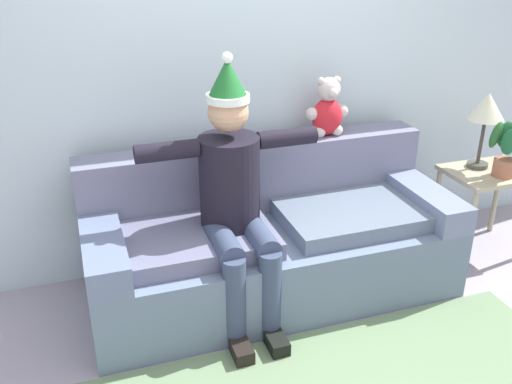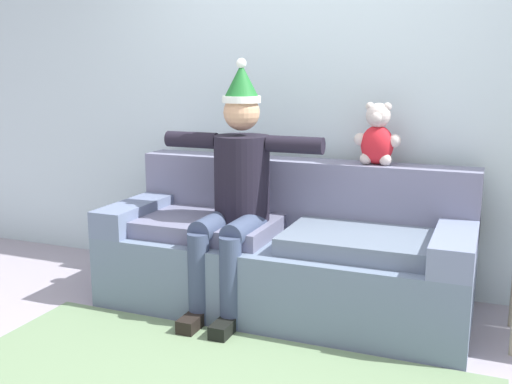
{
  "view_description": "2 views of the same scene",
  "coord_description": "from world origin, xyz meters",
  "px_view_note": "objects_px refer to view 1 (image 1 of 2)",
  "views": [
    {
      "loc": [
        -1.07,
        -1.85,
        2.07
      ],
      "look_at": [
        -0.14,
        0.87,
        0.75
      ],
      "focal_mm": 39.84,
      "sensor_mm": 36.0,
      "label": 1
    },
    {
      "loc": [
        1.16,
        -2.35,
        1.45
      ],
      "look_at": [
        -0.11,
        0.78,
        0.76
      ],
      "focal_mm": 41.93,
      "sensor_mm": 36.0,
      "label": 2
    }
  ],
  "objects_px": {
    "couch": "(270,239)",
    "table_lamp": "(487,110)",
    "person_seated": "(235,193)",
    "side_table": "(489,184)",
    "potted_plant": "(508,148)",
    "teddy_bear": "(328,109)"
  },
  "relations": [
    {
      "from": "couch",
      "to": "table_lamp",
      "type": "distance_m",
      "value": 1.67
    },
    {
      "from": "side_table",
      "to": "potted_plant",
      "type": "xyz_separation_m",
      "value": [
        0.01,
        -0.1,
        0.3
      ]
    },
    {
      "from": "person_seated",
      "to": "side_table",
      "type": "height_order",
      "value": "person_seated"
    },
    {
      "from": "couch",
      "to": "side_table",
      "type": "bearing_deg",
      "value": -1.35
    },
    {
      "from": "person_seated",
      "to": "teddy_bear",
      "type": "relative_size",
      "value": 3.97
    },
    {
      "from": "person_seated",
      "to": "couch",
      "type": "bearing_deg",
      "value": 32.1
    },
    {
      "from": "person_seated",
      "to": "potted_plant",
      "type": "distance_m",
      "value": 1.86
    },
    {
      "from": "teddy_bear",
      "to": "side_table",
      "type": "relative_size",
      "value": 0.63
    },
    {
      "from": "table_lamp",
      "to": "potted_plant",
      "type": "xyz_separation_m",
      "value": [
        0.06,
        -0.19,
        -0.2
      ]
    },
    {
      "from": "teddy_bear",
      "to": "table_lamp",
      "type": "height_order",
      "value": "teddy_bear"
    },
    {
      "from": "teddy_bear",
      "to": "table_lamp",
      "type": "relative_size",
      "value": 0.74
    },
    {
      "from": "teddy_bear",
      "to": "table_lamp",
      "type": "bearing_deg",
      "value": -11.8
    },
    {
      "from": "potted_plant",
      "to": "couch",
      "type": "bearing_deg",
      "value": 175.0
    },
    {
      "from": "side_table",
      "to": "potted_plant",
      "type": "bearing_deg",
      "value": -86.37
    },
    {
      "from": "side_table",
      "to": "table_lamp",
      "type": "height_order",
      "value": "table_lamp"
    },
    {
      "from": "teddy_bear",
      "to": "potted_plant",
      "type": "distance_m",
      "value": 1.2
    },
    {
      "from": "couch",
      "to": "table_lamp",
      "type": "xyz_separation_m",
      "value": [
        1.53,
        0.05,
        0.67
      ]
    },
    {
      "from": "teddy_bear",
      "to": "side_table",
      "type": "distance_m",
      "value": 1.26
    },
    {
      "from": "couch",
      "to": "side_table",
      "type": "distance_m",
      "value": 1.59
    },
    {
      "from": "couch",
      "to": "potted_plant",
      "type": "bearing_deg",
      "value": -5.0
    },
    {
      "from": "side_table",
      "to": "table_lamp",
      "type": "xyz_separation_m",
      "value": [
        -0.05,
        0.09,
        0.5
      ]
    },
    {
      "from": "table_lamp",
      "to": "side_table",
      "type": "bearing_deg",
      "value": -60.78
    }
  ]
}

